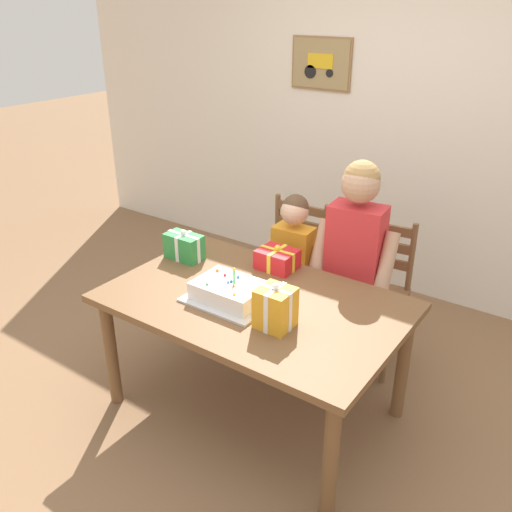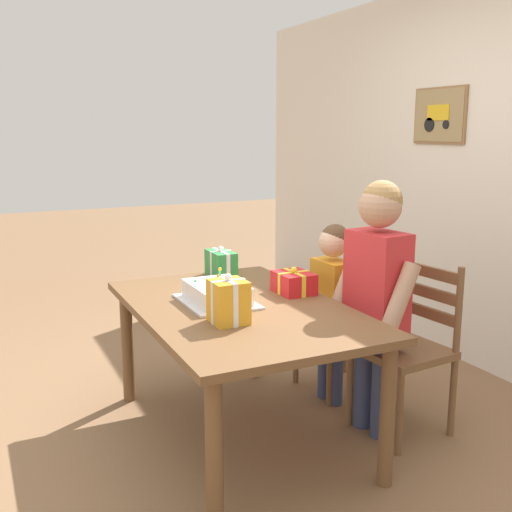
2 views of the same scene
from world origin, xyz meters
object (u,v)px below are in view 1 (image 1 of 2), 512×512
Objects in this scene: dining_table at (254,313)px; gift_box_beside_cake at (275,308)px; birthday_cake at (230,292)px; child_younger at (293,258)px; gift_box_corner_small at (184,247)px; child_older at (355,249)px; chair_right at (371,292)px; gift_box_red_large at (277,259)px; chair_left at (289,268)px.

gift_box_beside_cake reaches higher than dining_table.
child_younger reaches higher than birthday_cake.
gift_box_corner_small is 0.17× the size of child_older.
gift_box_corner_small is 1.21m from chair_right.
child_older is (0.02, 0.82, 0.00)m from gift_box_beside_cake.
gift_box_beside_cake is at bearing -57.89° from gift_box_red_large.
gift_box_red_large is (-0.10, 0.37, 0.14)m from dining_table.
gift_box_corner_small is 0.25× the size of chair_left.
chair_right is (0.40, 0.48, -0.31)m from gift_box_red_large.
chair_right is 0.40m from child_older.
child_older reaches higher than dining_table.
child_older is at bearing -18.49° from chair_left.
gift_box_corner_small is at bearing -115.15° from chair_left.
chair_right is (0.40, 0.93, -0.30)m from birthday_cake.
gift_box_beside_cake is (0.33, -0.07, 0.05)m from birthday_cake.
gift_box_corner_small is at bearing -158.23° from gift_box_red_large.
gift_box_corner_small is at bearing 165.67° from dining_table.
gift_box_red_large is (-0.00, 0.45, 0.01)m from birthday_cake.
gift_box_red_large is at bearing 21.77° from gift_box_corner_small.
gift_box_red_large is at bearing -76.79° from child_younger.
birthday_cake is 1.88× the size of gift_box_corner_small.
child_older is at bearing -0.08° from child_younger.
gift_box_beside_cake is 1.07m from chair_right.
birthday_cake is at bearing 167.46° from gift_box_beside_cake.
birthday_cake is at bearing -89.71° from gift_box_red_large.
dining_table is 0.69m from child_younger.
birthday_cake is 0.41× the size of child_younger.
gift_box_red_large reaches higher than dining_table.
gift_box_corner_small is 0.70m from child_younger.
gift_box_beside_cake is at bearing -93.95° from chair_right.
gift_box_corner_small is (-0.86, 0.32, -0.02)m from gift_box_beside_cake.
gift_box_corner_small is 1.02m from child_older.
chair_left reaches higher than dining_table.
chair_right reaches higher than dining_table.
dining_table is 0.67m from gift_box_corner_small.
child_older reaches higher than chair_right.
gift_box_corner_small reaches higher than dining_table.
gift_box_corner_small is at bearing -143.43° from chair_right.
birthday_cake is 0.34m from gift_box_beside_cake.
gift_box_beside_cake reaches higher than birthday_cake.
gift_box_red_large is 0.96× the size of gift_box_corner_small.
birthday_cake is 0.48× the size of chair_right.
child_younger is (-0.07, 0.75, -0.12)m from birthday_cake.
birthday_cake is 0.48× the size of chair_left.
child_younger is (-0.07, 0.29, -0.13)m from gift_box_red_large.
child_older is (-0.05, -0.19, 0.36)m from chair_right.
birthday_cake reaches higher than gift_box_red_large.
gift_box_beside_cake is at bearing -91.30° from child_older.
gift_box_corner_small is at bearing 159.89° from gift_box_beside_cake.
gift_box_beside_cake is at bearing -64.03° from child_younger.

